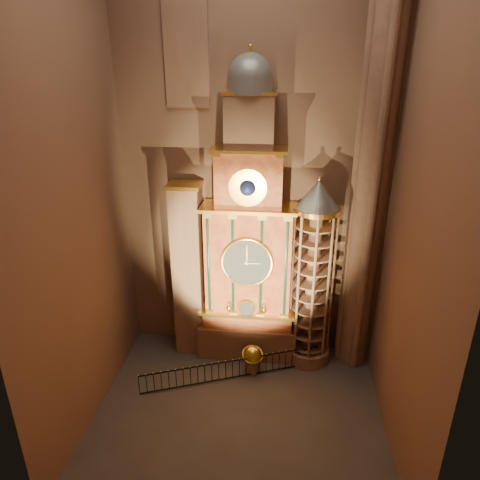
# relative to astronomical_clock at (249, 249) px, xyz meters

# --- Properties ---
(floor) EXTENTS (14.00, 14.00, 0.00)m
(floor) POSITION_rel_astronomical_clock_xyz_m (0.00, -4.96, -6.68)
(floor) COLOR #383330
(floor) RESTS_ON ground
(wall_back) EXTENTS (22.00, 0.00, 22.00)m
(wall_back) POSITION_rel_astronomical_clock_xyz_m (0.00, 1.04, 4.32)
(wall_back) COLOR brown
(wall_back) RESTS_ON floor
(wall_left) EXTENTS (0.00, 22.00, 22.00)m
(wall_left) POSITION_rel_astronomical_clock_xyz_m (-7.00, -4.96, 4.32)
(wall_left) COLOR brown
(wall_left) RESTS_ON floor
(wall_right) EXTENTS (0.00, 22.00, 22.00)m
(wall_right) POSITION_rel_astronomical_clock_xyz_m (7.00, -4.96, 4.32)
(wall_right) COLOR brown
(wall_right) RESTS_ON floor
(astronomical_clock) EXTENTS (5.60, 2.41, 16.70)m
(astronomical_clock) POSITION_rel_astronomical_clock_xyz_m (0.00, 0.00, 0.00)
(astronomical_clock) COLOR #8C634C
(astronomical_clock) RESTS_ON floor
(portrait_tower) EXTENTS (1.80, 1.60, 10.20)m
(portrait_tower) POSITION_rel_astronomical_clock_xyz_m (-3.40, 0.02, -1.53)
(portrait_tower) COLOR #8C634C
(portrait_tower) RESTS_ON floor
(stair_turret) EXTENTS (2.50, 2.50, 10.80)m
(stair_turret) POSITION_rel_astronomical_clock_xyz_m (3.50, -0.26, -1.41)
(stair_turret) COLOR #8C634C
(stair_turret) RESTS_ON floor
(gothic_pier) EXTENTS (2.04, 2.04, 22.00)m
(gothic_pier) POSITION_rel_astronomical_clock_xyz_m (6.10, 0.04, 4.32)
(gothic_pier) COLOR #8C634C
(gothic_pier) RESTS_ON floor
(stained_glass_window) EXTENTS (2.20, 0.14, 5.20)m
(stained_glass_window) POSITION_rel_astronomical_clock_xyz_m (-3.20, 0.95, 9.82)
(stained_glass_window) COLOR navy
(stained_glass_window) RESTS_ON wall_back
(celestial_globe) EXTENTS (1.41, 1.37, 1.68)m
(celestial_globe) POSITION_rel_astronomical_clock_xyz_m (0.43, -1.93, -5.67)
(celestial_globe) COLOR #8C634C
(celestial_globe) RESTS_ON floor
(iron_railing) EXTENTS (9.27, 3.60, 1.18)m
(iron_railing) POSITION_rel_astronomical_clock_xyz_m (-0.59, -2.59, -6.04)
(iron_railing) COLOR black
(iron_railing) RESTS_ON floor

